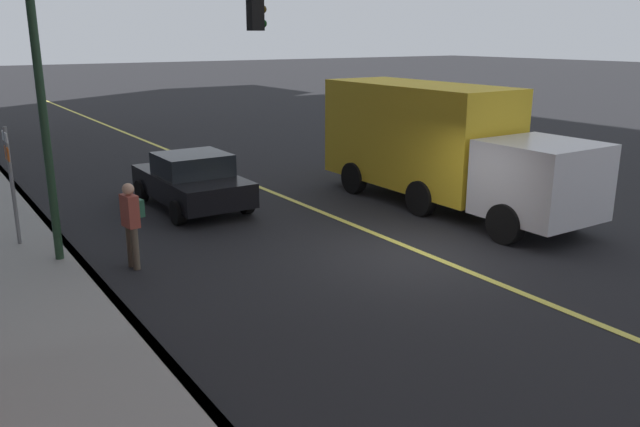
{
  "coord_description": "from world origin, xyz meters",
  "views": [
    {
      "loc": [
        -9.54,
        8.8,
        4.43
      ],
      "look_at": [
        -1.3,
        3.38,
        1.67
      ],
      "focal_mm": 35.83,
      "sensor_mm": 36.0,
      "label": 1
    }
  ],
  "objects_px": {
    "traffic_light_mast": "(138,59)",
    "pedestrian_with_backpack": "(132,219)",
    "car_black": "(192,181)",
    "street_sign_post": "(11,179)",
    "truck_yellow": "(438,143)"
  },
  "relations": [
    {
      "from": "pedestrian_with_backpack",
      "to": "street_sign_post",
      "type": "height_order",
      "value": "street_sign_post"
    },
    {
      "from": "traffic_light_mast",
      "to": "pedestrian_with_backpack",
      "type": "bearing_deg",
      "value": 144.68
    },
    {
      "from": "pedestrian_with_backpack",
      "to": "truck_yellow",
      "type": "bearing_deg",
      "value": -87.65
    },
    {
      "from": "traffic_light_mast",
      "to": "street_sign_post",
      "type": "relative_size",
      "value": 2.17
    },
    {
      "from": "truck_yellow",
      "to": "traffic_light_mast",
      "type": "distance_m",
      "value": 8.05
    },
    {
      "from": "truck_yellow",
      "to": "pedestrian_with_backpack",
      "type": "bearing_deg",
      "value": 92.35
    },
    {
      "from": "pedestrian_with_backpack",
      "to": "traffic_light_mast",
      "type": "height_order",
      "value": "traffic_light_mast"
    },
    {
      "from": "pedestrian_with_backpack",
      "to": "street_sign_post",
      "type": "bearing_deg",
      "value": 35.5
    },
    {
      "from": "truck_yellow",
      "to": "car_black",
      "type": "bearing_deg",
      "value": 59.26
    },
    {
      "from": "car_black",
      "to": "truck_yellow",
      "type": "xyz_separation_m",
      "value": [
        -3.34,
        -5.61,
        0.94
      ]
    },
    {
      "from": "car_black",
      "to": "street_sign_post",
      "type": "distance_m",
      "value": 4.71
    },
    {
      "from": "car_black",
      "to": "truck_yellow",
      "type": "bearing_deg",
      "value": -120.74
    },
    {
      "from": "car_black",
      "to": "street_sign_post",
      "type": "height_order",
      "value": "street_sign_post"
    },
    {
      "from": "truck_yellow",
      "to": "street_sign_post",
      "type": "relative_size",
      "value": 3.1
    },
    {
      "from": "car_black",
      "to": "pedestrian_with_backpack",
      "type": "distance_m",
      "value": 4.6
    }
  ]
}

